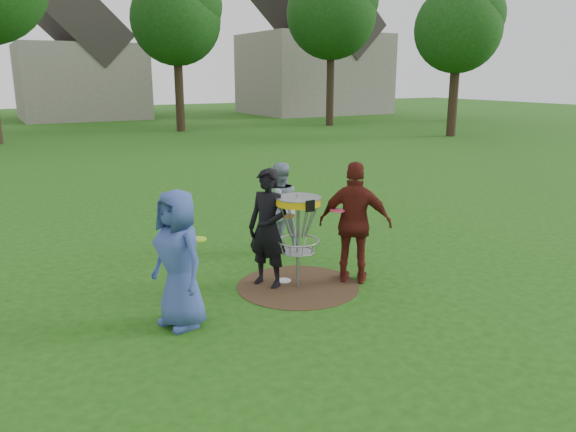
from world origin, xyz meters
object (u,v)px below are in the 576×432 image
player_blue (179,259)px  disc_golf_basket (298,219)px  player_black (268,228)px  player_grey (279,207)px  player_maroon (355,223)px

player_blue → disc_golf_basket: (1.92, 0.42, 0.16)m
player_black → player_grey: 1.65m
player_black → disc_golf_basket: 0.46m
player_black → player_maroon: size_ratio=0.96×
player_black → disc_golf_basket: (0.35, -0.26, 0.15)m
player_grey → disc_golf_basket: player_grey is taller
player_grey → player_maroon: player_maroon is taller
player_maroon → disc_golf_basket: bearing=25.3°
player_black → disc_golf_basket: size_ratio=1.26×
player_maroon → disc_golf_basket: player_maroon is taller
player_blue → player_grey: player_blue is taller
disc_golf_basket → player_maroon: bearing=-15.5°
disc_golf_basket → player_blue: bearing=-167.6°
player_blue → disc_golf_basket: player_blue is taller
player_maroon → player_black: bearing=18.3°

